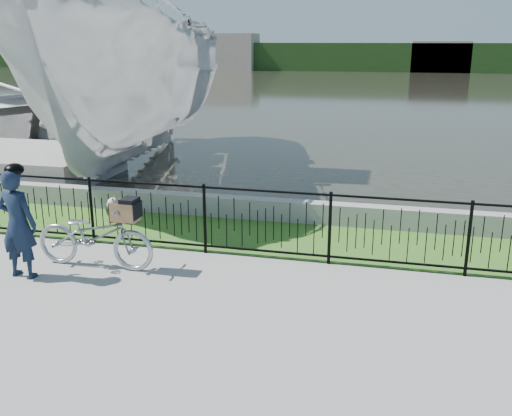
# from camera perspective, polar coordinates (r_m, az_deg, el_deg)

# --- Properties ---
(ground) EXTENTS (120.00, 120.00, 0.00)m
(ground) POSITION_cam_1_polar(r_m,az_deg,el_deg) (7.66, -1.75, -9.28)
(ground) COLOR gray
(ground) RESTS_ON ground
(grass_strip) EXTENTS (60.00, 2.00, 0.01)m
(grass_strip) POSITION_cam_1_polar(r_m,az_deg,el_deg) (9.99, 2.22, -2.95)
(grass_strip) COLOR #3A6820
(grass_strip) RESTS_ON ground
(water) EXTENTS (120.00, 120.00, 0.00)m
(water) POSITION_cam_1_polar(r_m,az_deg,el_deg) (39.82, 11.25, 11.38)
(water) COLOR #28271E
(water) RESTS_ON ground
(quay_wall) EXTENTS (60.00, 0.30, 0.40)m
(quay_wall) POSITION_cam_1_polar(r_m,az_deg,el_deg) (10.87, 3.30, -0.27)
(quay_wall) COLOR gray
(quay_wall) RESTS_ON ground
(fence) EXTENTS (14.00, 0.06, 1.15)m
(fence) POSITION_cam_1_polar(r_m,az_deg,el_deg) (8.88, 0.97, -1.57)
(fence) COLOR black
(fence) RESTS_ON ground
(far_treeline) EXTENTS (120.00, 6.00, 3.00)m
(far_treeline) POSITION_cam_1_polar(r_m,az_deg,el_deg) (66.69, 12.55, 14.54)
(far_treeline) COLOR #234219
(far_treeline) RESTS_ON ground
(far_building_left) EXTENTS (8.00, 4.00, 4.00)m
(far_building_left) POSITION_cam_1_polar(r_m,az_deg,el_deg) (67.64, -3.45, 15.33)
(far_building_left) COLOR #A69685
(far_building_left) RESTS_ON ground
(far_building_right) EXTENTS (6.00, 3.00, 3.20)m
(far_building_right) POSITION_cam_1_polar(r_m,az_deg,el_deg) (65.29, 17.94, 14.20)
(far_building_right) COLOR #A69685
(far_building_right) RESTS_ON ground
(bicycle_rig) EXTENTS (1.89, 0.66, 1.14)m
(bicycle_rig) POSITION_cam_1_polar(r_m,az_deg,el_deg) (8.91, -15.77, -2.63)
(bicycle_rig) COLOR #A2A7AE
(bicycle_rig) RESTS_ON ground
(cyclist) EXTENTS (0.61, 0.42, 1.68)m
(cyclist) POSITION_cam_1_polar(r_m,az_deg,el_deg) (8.80, -22.74, -1.30)
(cyclist) COLOR black
(cyclist) RESTS_ON ground
(boat_near) EXTENTS (6.23, 12.02, 6.22)m
(boat_near) POSITION_cam_1_polar(r_m,az_deg,el_deg) (15.35, -12.32, 12.25)
(boat_near) COLOR #BCBBBC
(boat_near) RESTS_ON water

